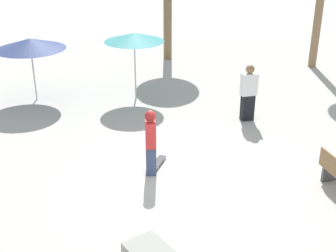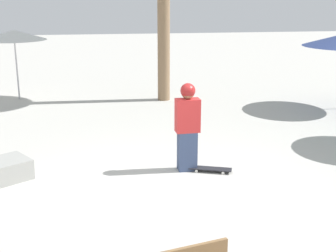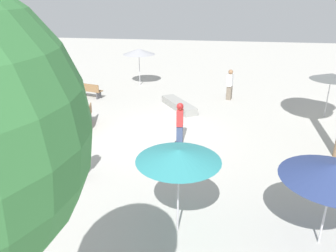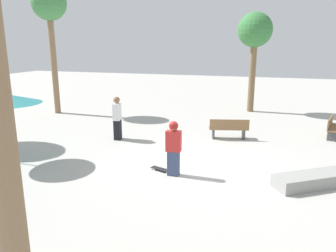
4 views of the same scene
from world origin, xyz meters
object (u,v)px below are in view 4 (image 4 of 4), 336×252
(bystander_watching, at_px, (117,118))
(bench_near, at_px, (229,129))
(skater_main, at_px, (174,146))
(shade_umbrella_teal, at_px, (9,99))
(palm_tree_far_back, at_px, (49,8))
(skateboard, at_px, (162,169))
(concrete_ledge, at_px, (321,179))
(bench_far, at_px, (333,127))
(palm_tree_center_right, at_px, (255,33))

(bystander_watching, bearing_deg, bench_near, 95.20)
(skater_main, relative_size, shade_umbrella_teal, 0.73)
(palm_tree_far_back, bearing_deg, skateboard, 142.08)
(bench_near, relative_size, palm_tree_far_back, 0.24)
(concrete_ledge, bearing_deg, palm_tree_far_back, -25.50)
(bench_far, height_order, bystander_watching, bystander_watching)
(skater_main, bearing_deg, shade_umbrella_teal, 3.35)
(bench_far, bearing_deg, skater_main, -26.92)
(palm_tree_far_back, bearing_deg, concrete_ledge, 154.50)
(skater_main, distance_m, palm_tree_center_right, 11.12)
(skater_main, bearing_deg, palm_tree_far_back, -40.23)
(skater_main, xyz_separation_m, bench_near, (-1.10, -4.37, -0.47))
(palm_tree_far_back, relative_size, bystander_watching, 3.85)
(skateboard, bearing_deg, shade_umbrella_teal, 28.32)
(bench_far, xyz_separation_m, palm_tree_center_right, (3.67, -4.55, 3.96))
(skater_main, relative_size, bystander_watching, 0.94)
(skater_main, bearing_deg, palm_tree_center_right, -101.60)
(bench_near, xyz_separation_m, palm_tree_far_back, (9.93, -2.36, 5.22))
(palm_tree_center_right, bearing_deg, bench_near, 85.36)
(bench_far, xyz_separation_m, shade_umbrella_teal, (10.53, 6.47, 1.71))
(skateboard, height_order, shade_umbrella_teal, shade_umbrella_teal)
(skater_main, height_order, palm_tree_far_back, palm_tree_far_back)
(concrete_ledge, height_order, palm_tree_center_right, palm_tree_center_right)
(skater_main, height_order, bystander_watching, bystander_watching)
(shade_umbrella_teal, xyz_separation_m, bystander_watching, (-2.01, -3.53, -1.26))
(palm_tree_center_right, relative_size, bystander_watching, 3.11)
(bench_far, distance_m, shade_umbrella_teal, 12.47)
(skater_main, xyz_separation_m, palm_tree_far_back, (8.83, -6.72, 4.75))
(concrete_ledge, bearing_deg, skater_main, 7.40)
(skater_main, distance_m, skateboard, 0.95)
(shade_umbrella_teal, bearing_deg, bystander_watching, -119.63)
(palm_tree_far_back, height_order, bystander_watching, palm_tree_far_back)
(palm_tree_center_right, bearing_deg, palm_tree_far_back, 19.64)
(skater_main, xyz_separation_m, shade_umbrella_teal, (5.27, 0.58, 1.24))
(concrete_ledge, distance_m, bystander_watching, 7.82)
(palm_tree_center_right, bearing_deg, bench_far, 128.86)
(skateboard, bearing_deg, palm_tree_far_back, -18.34)
(skateboard, distance_m, bench_far, 8.06)
(concrete_ledge, height_order, bystander_watching, bystander_watching)
(bench_far, bearing_deg, concrete_ledge, 3.07)
(skateboard, xyz_separation_m, bench_far, (-5.67, -5.72, 0.37))
(skater_main, height_order, bench_far, skater_main)
(concrete_ledge, distance_m, shade_umbrella_teal, 9.68)
(shade_umbrella_teal, relative_size, bystander_watching, 1.29)
(concrete_ledge, relative_size, bystander_watching, 1.52)
(skateboard, height_order, bench_far, bench_far)
(skateboard, relative_size, palm_tree_center_right, 0.15)
(shade_umbrella_teal, bearing_deg, bench_near, -142.15)
(bench_near, bearing_deg, skater_main, -118.19)
(skateboard, bearing_deg, bench_near, -90.20)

